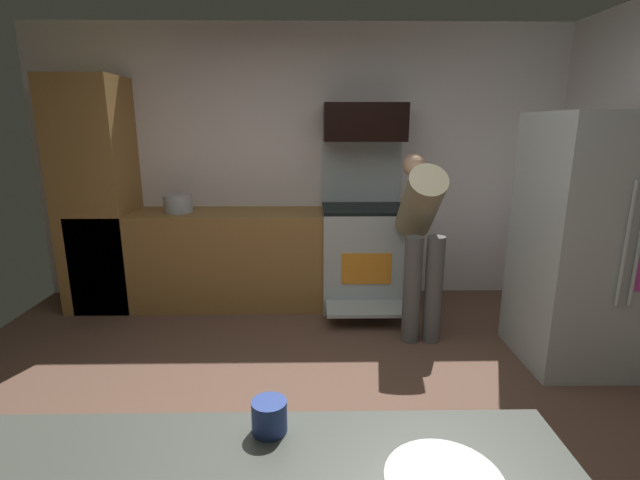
% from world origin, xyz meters
% --- Properties ---
extents(ground_plane, '(5.20, 4.80, 0.02)m').
position_xyz_m(ground_plane, '(0.00, 0.00, -0.01)').
color(ground_plane, brown).
extents(wall_back, '(5.20, 0.12, 2.60)m').
position_xyz_m(wall_back, '(0.00, 2.34, 1.30)').
color(wall_back, silver).
rests_on(wall_back, ground).
extents(lower_cabinet_run, '(2.40, 0.60, 0.90)m').
position_xyz_m(lower_cabinet_run, '(-0.90, 1.98, 0.45)').
color(lower_cabinet_run, olive).
rests_on(lower_cabinet_run, ground).
extents(cabinet_column, '(0.60, 0.60, 2.10)m').
position_xyz_m(cabinet_column, '(-1.90, 1.98, 1.05)').
color(cabinet_column, olive).
rests_on(cabinet_column, ground).
extents(oven_range, '(0.76, 0.98, 1.54)m').
position_xyz_m(oven_range, '(0.55, 1.97, 0.51)').
color(oven_range, '#B3BFC2').
rests_on(oven_range, ground).
extents(microwave, '(0.74, 0.38, 0.34)m').
position_xyz_m(microwave, '(0.55, 2.06, 1.71)').
color(microwave, black).
rests_on(microwave, oven_range).
extents(refrigerator, '(0.86, 0.80, 1.77)m').
position_xyz_m(refrigerator, '(2.03, 0.84, 0.89)').
color(refrigerator, '#B6C3C3').
rests_on(refrigerator, ground).
extents(person_cook, '(0.31, 0.73, 1.45)m').
position_xyz_m(person_cook, '(0.93, 1.33, 0.88)').
color(person_cook, '#575757').
rests_on(person_cook, ground).
extents(mug_tea, '(0.09, 0.09, 0.09)m').
position_xyz_m(mug_tea, '(-0.05, -1.18, 0.94)').
color(mug_tea, '#2B4393').
rests_on(mug_tea, counter_island).
extents(stock_pot, '(0.26, 0.26, 0.16)m').
position_xyz_m(stock_pot, '(-1.17, 1.98, 0.98)').
color(stock_pot, '#AFB2BC').
rests_on(stock_pot, lower_cabinet_run).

